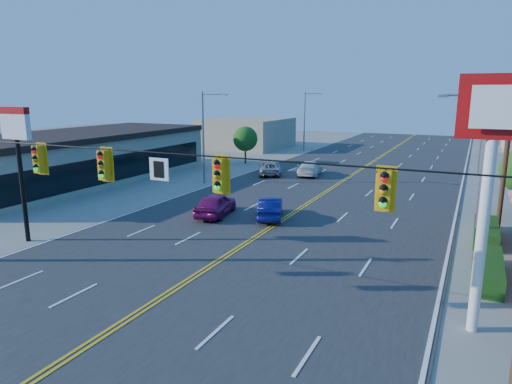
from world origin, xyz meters
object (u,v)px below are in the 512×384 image
at_px(signal_span, 129,183).
at_px(pizza_hut_sign, 18,146).
at_px(car_white, 310,169).
at_px(car_silver, 270,169).
at_px(car_blue, 271,208).
at_px(car_magenta, 216,205).
at_px(kfc_pylon, 491,154).

xyz_separation_m(signal_span, pizza_hut_sign, (-10.88, 4.00, 0.30)).
relative_size(car_white, car_silver, 1.07).
bearing_deg(car_blue, car_magenta, -5.32).
relative_size(pizza_hut_sign, car_blue, 1.67).
bearing_deg(car_magenta, car_white, -102.93).
relative_size(car_blue, car_silver, 0.91).
bearing_deg(car_white, car_blue, 90.41).
bearing_deg(kfc_pylon, pizza_hut_sign, 180.00).
xyz_separation_m(car_magenta, car_blue, (3.49, 0.99, -0.06)).
bearing_deg(car_blue, car_silver, -86.96).
bearing_deg(pizza_hut_sign, signal_span, -20.19).
bearing_deg(car_silver, pizza_hut_sign, 56.51).
relative_size(car_magenta, car_white, 0.91).
relative_size(kfc_pylon, pizza_hut_sign, 1.24).
bearing_deg(car_white, signal_span, 87.19).
height_order(car_white, car_silver, car_white).
bearing_deg(car_silver, car_white, 177.12).
bearing_deg(kfc_pylon, signal_span, -160.22).
xyz_separation_m(kfc_pylon, car_magenta, (-15.39, 8.86, -5.30)).
bearing_deg(pizza_hut_sign, car_silver, 81.43).
bearing_deg(kfc_pylon, car_magenta, 150.06).
distance_m(signal_span, car_blue, 14.49).
xyz_separation_m(car_magenta, car_silver, (-2.96, 15.36, -0.11)).
bearing_deg(kfc_pylon, car_blue, 140.39).
bearing_deg(car_white, pizza_hut_sign, 64.45).
bearing_deg(pizza_hut_sign, kfc_pylon, 0.00).
distance_m(signal_span, car_magenta, 14.17).
distance_m(kfc_pylon, car_white, 30.09).
height_order(kfc_pylon, pizza_hut_sign, kfc_pylon).
distance_m(pizza_hut_sign, car_magenta, 11.92).
xyz_separation_m(kfc_pylon, car_silver, (-18.35, 24.22, -5.42)).
xyz_separation_m(signal_span, car_silver, (-7.23, 28.22, -4.26)).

